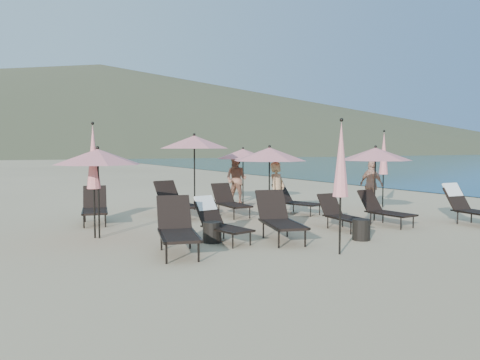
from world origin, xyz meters
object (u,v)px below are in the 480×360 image
beachgoer_c (372,185)px  lounger_3 (341,214)px  lounger_8 (230,201)px  umbrella_open_2 (375,154)px  umbrella_open_3 (194,142)px  lounger_7 (177,201)px  lounger_2 (279,218)px  lounger_1 (219,220)px  lounger_5 (470,205)px  lounger_4 (384,209)px  umbrella_closed_2 (93,157)px  umbrella_closed_1 (384,154)px  umbrella_open_4 (243,154)px  beachgoer_a (277,192)px  lounger_6 (95,206)px  lounger_9 (295,200)px  side_table_0 (212,232)px  side_table_1 (361,230)px  umbrella_open_1 (269,154)px  umbrella_open_0 (98,157)px  beachgoer_b (236,179)px  lounger_0 (177,228)px

beachgoer_c → lounger_3: bearing=122.3°
lounger_8 → umbrella_open_2: bearing=-40.8°
lounger_3 → umbrella_open_3: size_ratio=0.60×
lounger_3 → lounger_7: 4.75m
lounger_2 → lounger_7: lounger_2 is taller
lounger_1 → lounger_5: lounger_5 is taller
lounger_4 → umbrella_closed_2: (-7.03, 1.84, 1.40)m
lounger_7 → umbrella_closed_1: bearing=-18.5°
umbrella_open_4 → beachgoer_a: umbrella_open_4 is taller
lounger_8 → umbrella_open_4: (1.60, 2.07, 1.37)m
lounger_3 → lounger_6: (-5.16, 3.93, 0.06)m
umbrella_closed_2 → lounger_9: bearing=9.3°
umbrella_open_4 → lounger_5: bearing=-63.7°
umbrella_open_4 → beachgoer_c: umbrella_open_4 is taller
umbrella_open_3 → lounger_6: bearing=-160.8°
lounger_9 → beachgoer_a: size_ratio=1.01×
lounger_7 → side_table_0: (-0.64, -3.72, -0.26)m
umbrella_closed_2 → side_table_1: bearing=-31.1°
lounger_8 → lounger_3: bearing=-67.1°
umbrella_open_1 → side_table_0: size_ratio=4.72×
lounger_5 → umbrella_open_0: 9.52m
lounger_8 → umbrella_open_2: (3.08, -2.78, 1.42)m
umbrella_open_1 → umbrella_open_3: size_ratio=0.84×
lounger_5 → umbrella_open_3: (-5.22, 6.19, 1.70)m
lounger_3 → umbrella_closed_2: bearing=165.9°
lounger_6 → umbrella_open_1: (4.02, -2.41, 1.41)m
lounger_9 → beachgoer_a: (-1.34, -1.03, 0.40)m
lounger_2 → lounger_9: lounger_2 is taller
lounger_4 → umbrella_open_0: 7.31m
lounger_5 → lounger_8: size_ratio=1.07×
lounger_1 → lounger_6: lounger_6 is taller
beachgoer_c → umbrella_open_4: bearing=43.3°
umbrella_open_1 → umbrella_open_4: umbrella_open_1 is taller
beachgoer_b → beachgoer_a: bearing=-47.9°
lounger_4 → side_table_0: (-4.93, 0.12, -0.19)m
lounger_5 → umbrella_open_1: umbrella_open_1 is taller
lounger_4 → umbrella_open_1: (-2.57, 1.57, 1.44)m
lounger_1 → umbrella_closed_2: (-2.29, 1.66, 1.36)m
lounger_6 → side_table_0: bearing=-54.7°
lounger_6 → umbrella_closed_2: (-0.44, -2.14, 1.36)m
umbrella_open_0 → umbrella_open_3: umbrella_open_3 is taller
umbrella_closed_1 → umbrella_closed_2: (-9.76, -0.85, -0.01)m
lounger_1 → lounger_5: 6.90m
lounger_4 → side_table_1: 2.30m
lounger_6 → lounger_2: bearing=-42.2°
lounger_0 → umbrella_open_2: 6.48m
lounger_1 → umbrella_closed_2: umbrella_closed_2 is taller
lounger_9 → umbrella_open_4: 3.01m
umbrella_open_2 → side_table_1: size_ratio=4.55×
umbrella_closed_1 → lounger_6: bearing=172.1°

